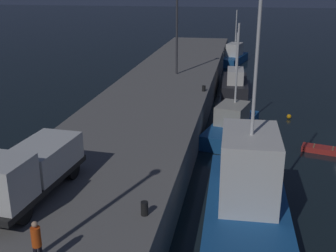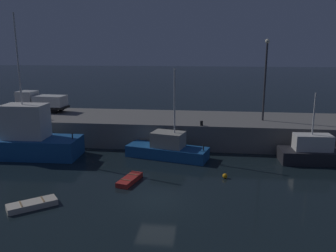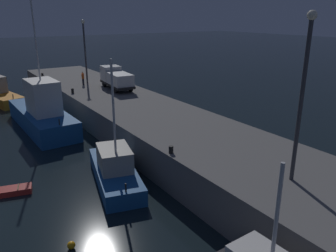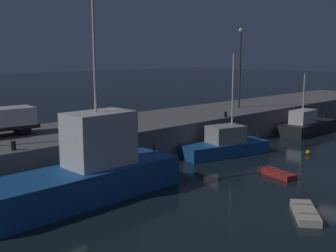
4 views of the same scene
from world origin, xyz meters
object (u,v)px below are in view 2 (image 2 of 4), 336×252
object	(u,v)px
rowboat_white_mid	(32,205)
mooring_buoy_near	(225,176)
bollard_central	(202,123)
lamp_post_east	(265,74)
fishing_trawler_green	(323,153)
utility_truck	(41,101)
fishing_boat_blue	(167,148)
bollard_east	(14,117)
fishing_boat_white	(18,140)
dinghy_orange_near	(130,180)

from	to	relation	value
rowboat_white_mid	mooring_buoy_near	size ratio (longest dim) A/B	7.84
bollard_central	lamp_post_east	bearing A→B (deg)	27.31
fishing_trawler_green	utility_truck	size ratio (longest dim) A/B	1.29
fishing_boat_blue	lamp_post_east	xyz separation A→B (m)	(9.06, 5.51, 6.32)
lamp_post_east	bollard_east	distance (m)	25.62
fishing_boat_white	bollard_east	xyz separation A→B (m)	(-2.41, 3.81, 1.24)
fishing_boat_white	fishing_boat_blue	bearing A→B (deg)	4.79
dinghy_orange_near	bollard_central	distance (m)	10.20
fishing_boat_blue	bollard_east	xyz separation A→B (m)	(-16.01, 2.67, 1.90)
fishing_trawler_green	dinghy_orange_near	distance (m)	16.78
utility_truck	dinghy_orange_near	bearing A→B (deg)	-45.35
fishing_boat_white	bollard_east	size ratio (longest dim) A/B	23.51
fishing_boat_blue	rowboat_white_mid	world-z (taller)	fishing_boat_blue
dinghy_orange_near	bollard_east	bearing A→B (deg)	147.74
utility_truck	lamp_post_east	bearing A→B (deg)	-4.53
bollard_east	dinghy_orange_near	bearing A→B (deg)	-32.26
fishing_trawler_green	mooring_buoy_near	world-z (taller)	fishing_trawler_green
lamp_post_east	bollard_central	distance (m)	8.19
dinghy_orange_near	rowboat_white_mid	world-z (taller)	rowboat_white_mid
bollard_central	rowboat_white_mid	bearing A→B (deg)	-127.52
dinghy_orange_near	utility_truck	bearing A→B (deg)	134.65
fishing_boat_white	rowboat_white_mid	xyz separation A→B (m)	(6.39, -9.74, -1.35)
fishing_trawler_green	bollard_central	size ratio (longest dim) A/B	17.34
fishing_boat_white	lamp_post_east	bearing A→B (deg)	16.35
dinghy_orange_near	bollard_east	size ratio (longest dim) A/B	5.27
fishing_trawler_green	bollard_east	world-z (taller)	fishing_trawler_green
lamp_post_east	fishing_trawler_green	bearing A→B (deg)	-50.57
fishing_boat_blue	mooring_buoy_near	distance (m)	6.75
fishing_boat_blue	dinghy_orange_near	distance (m)	6.50
lamp_post_east	utility_truck	world-z (taller)	lamp_post_east
rowboat_white_mid	lamp_post_east	distance (m)	24.14
dinghy_orange_near	lamp_post_east	xyz separation A→B (m)	(11.16, 11.63, 7.01)
dinghy_orange_near	bollard_east	world-z (taller)	bollard_east
lamp_post_east	bollard_east	size ratio (longest dim) A/B	14.94
lamp_post_east	bollard_east	world-z (taller)	lamp_post_east
fishing_boat_white	utility_truck	bearing A→B (deg)	102.49
rowboat_white_mid	bollard_east	xyz separation A→B (m)	(-8.80, 13.55, 2.59)
lamp_post_east	utility_truck	distance (m)	24.89
utility_truck	fishing_boat_blue	bearing A→B (deg)	-25.68
fishing_boat_white	rowboat_white_mid	size ratio (longest dim) A/B	4.28
fishing_trawler_green	lamp_post_east	size ratio (longest dim) A/B	0.98
rowboat_white_mid	lamp_post_east	bearing A→B (deg)	45.21
bollard_central	bollard_east	bearing A→B (deg)	179.07
bollard_east	fishing_trawler_green	bearing A→B (deg)	-4.83
fishing_boat_white	rowboat_white_mid	bearing A→B (deg)	-56.73
fishing_trawler_green	bollard_central	bearing A→B (deg)	168.24
dinghy_orange_near	mooring_buoy_near	bearing A→B (deg)	12.69
mooring_buoy_near	utility_truck	xyz separation A→B (m)	(-20.46, 11.99, 3.53)
dinghy_orange_near	fishing_boat_white	bearing A→B (deg)	156.61
mooring_buoy_near	rowboat_white_mid	bearing A→B (deg)	-152.41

